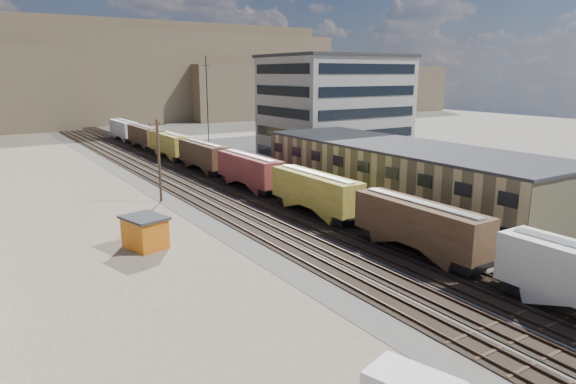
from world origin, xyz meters
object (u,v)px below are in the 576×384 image
utility_pole_north (159,159)px  maintenance_shed (145,232)px  freight_train (224,161)px  parked_car_blue (341,162)px

utility_pole_north → maintenance_shed: 17.69m
utility_pole_north → freight_train: bearing=32.0°
utility_pole_north → maintenance_shed: utility_pole_north is taller
maintenance_shed → parked_car_blue: 46.77m
utility_pole_north → maintenance_shed: size_ratio=2.16×
maintenance_shed → parked_car_blue: size_ratio=0.95×
freight_train → parked_car_blue: 21.51m
utility_pole_north → parked_car_blue: (33.70, 7.32, -4.62)m
utility_pole_north → parked_car_blue: bearing=12.3°
utility_pole_north → parked_car_blue: size_ratio=2.05×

